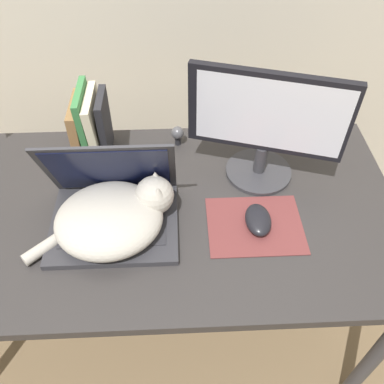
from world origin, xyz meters
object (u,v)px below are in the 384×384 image
at_px(computer_mouse, 258,220).
at_px(webcam, 178,134).
at_px(laptop, 113,208).
at_px(cat, 114,216).
at_px(book_row, 91,126).
at_px(external_monitor, 266,125).

height_order(computer_mouse, webcam, webcam).
distance_m(laptop, cat, 0.04).
relative_size(cat, book_row, 1.71).
relative_size(computer_mouse, book_row, 0.48).
distance_m(external_monitor, book_row, 0.53).
relative_size(laptop, external_monitor, 0.80).
bearing_deg(laptop, computer_mouse, -5.33).
height_order(cat, computer_mouse, cat).
xyz_separation_m(laptop, cat, (0.01, -0.04, 0.01)).
xyz_separation_m(cat, webcam, (0.17, 0.35, -0.02)).
xyz_separation_m(external_monitor, computer_mouse, (-0.03, -0.20, -0.16)).
distance_m(cat, external_monitor, 0.48).
relative_size(cat, computer_mouse, 3.54).
bearing_deg(webcam, cat, -116.05).
bearing_deg(laptop, webcam, 60.38).
height_order(laptop, cat, laptop).
distance_m(laptop, book_row, 0.30).
bearing_deg(webcam, computer_mouse, -59.15).
bearing_deg(computer_mouse, book_row, 145.74).
relative_size(book_row, webcam, 3.43).
bearing_deg(external_monitor, laptop, -158.58).
distance_m(cat, computer_mouse, 0.38).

